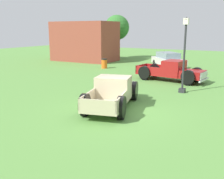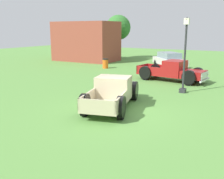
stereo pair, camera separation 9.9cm
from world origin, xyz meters
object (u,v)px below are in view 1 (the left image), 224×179
(pickup_truck_foreground, at_px, (114,92))
(trash_can, at_px, (104,63))
(sedan_distant_a, at_px, (168,60))
(oak_tree_east, at_px, (117,28))
(lamp_post_near, at_px, (184,54))
(pickup_truck_behind_left, at_px, (175,71))

(pickup_truck_foreground, distance_m, trash_can, 13.09)
(sedan_distant_a, height_order, oak_tree_east, oak_tree_east)
(sedan_distant_a, xyz_separation_m, lamp_post_near, (4.02, -10.05, 1.53))
(pickup_truck_foreground, relative_size, pickup_truck_behind_left, 0.98)
(pickup_truck_foreground, bearing_deg, trash_can, 122.81)
(sedan_distant_a, relative_size, trash_can, 4.83)
(pickup_truck_foreground, distance_m, sedan_distant_a, 14.64)
(lamp_post_near, height_order, trash_can, lamp_post_near)
(sedan_distant_a, distance_m, trash_can, 6.40)
(lamp_post_near, bearing_deg, trash_can, 145.14)
(pickup_truck_behind_left, xyz_separation_m, lamp_post_near, (1.42, -3.23, 1.59))
(lamp_post_near, bearing_deg, pickup_truck_behind_left, 113.75)
(lamp_post_near, relative_size, oak_tree_east, 0.79)
(pickup_truck_behind_left, bearing_deg, lamp_post_near, -66.25)
(pickup_truck_behind_left, distance_m, sedan_distant_a, 7.30)
(pickup_truck_behind_left, relative_size, lamp_post_near, 1.18)
(pickup_truck_behind_left, distance_m, oak_tree_east, 16.89)
(pickup_truck_foreground, bearing_deg, pickup_truck_behind_left, 83.79)
(pickup_truck_foreground, bearing_deg, sedan_distant_a, 96.92)
(lamp_post_near, distance_m, oak_tree_east, 20.01)
(lamp_post_near, relative_size, trash_can, 4.66)
(pickup_truck_behind_left, relative_size, sedan_distant_a, 1.14)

